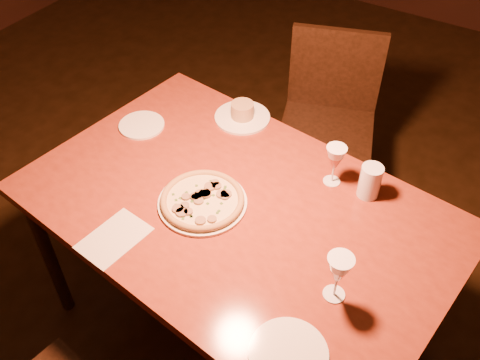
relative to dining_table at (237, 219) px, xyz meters
The scene contains 11 objects.
floor 0.76m from the dining_table, 134.72° to the right, with size 7.00×7.00×0.00m, color #331E11.
dining_table is the anchor object (origin of this frame).
chair_far 1.01m from the dining_table, 94.15° to the left, with size 0.58×0.58×0.95m.
pizza_plate 0.15m from the dining_table, 152.11° to the right, with size 0.32×0.32×0.03m.
ramekin_saucer 0.51m from the dining_table, 119.51° to the left, with size 0.23×0.23×0.07m.
wine_glass_far 0.40m from the dining_table, 51.12° to the left, with size 0.07×0.07×0.16m, color #C36451, non-canonical shape.
wine_glass_right 0.50m from the dining_table, 19.60° to the right, with size 0.08×0.08×0.18m, color #C36451, non-canonical shape.
water_tumbler 0.49m from the dining_table, 38.70° to the left, with size 0.08×0.08×0.13m, color silver.
side_plate_left 0.60m from the dining_table, 163.06° to the left, with size 0.19×0.19×0.01m, color white.
side_plate_near 0.59m from the dining_table, 43.90° to the right, with size 0.22×0.22×0.01m, color white.
menu_card 0.44m from the dining_table, 128.12° to the right, with size 0.15×0.23×0.00m, color beige.
Camera 1 is at (0.82, -0.96, 2.18)m, focal length 40.00 mm.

